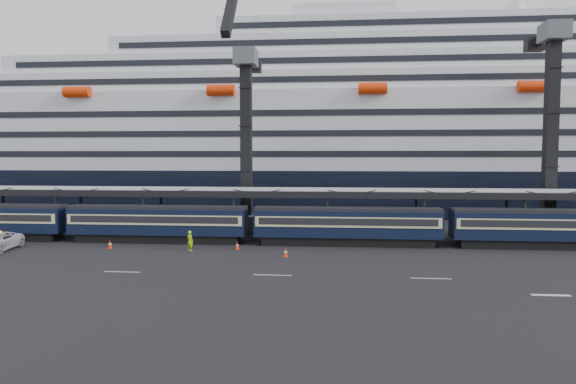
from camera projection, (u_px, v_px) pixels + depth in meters
name	position (u px, v px, depth m)	size (l,w,h in m)	color
ground	(447.00, 268.00, 42.19)	(260.00, 260.00, 0.00)	black
train	(380.00, 224.00, 52.40)	(133.05, 3.00, 4.05)	black
canopy	(420.00, 192.00, 55.73)	(130.00, 6.25, 5.53)	gray
cruise_ship	(384.00, 137.00, 87.11)	(214.09, 28.84, 34.00)	black
crane_dark_near	(246.00, 133.00, 61.66)	(4.50, 17.75, 35.08)	#4D5054
crane_dark_mid	(553.00, 119.00, 57.35)	(4.50, 18.24, 39.64)	#4D5054
worker	(190.00, 241.00, 49.49)	(0.72, 0.47, 1.98)	#AEE60C
traffic_cone_b	(110.00, 244.00, 50.97)	(0.42, 0.42, 0.84)	#F23207
traffic_cone_c	(237.00, 246.00, 50.39)	(0.39, 0.39, 0.79)	#F23207
traffic_cone_d	(286.00, 252.00, 46.72)	(0.42, 0.42, 0.84)	#F23207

